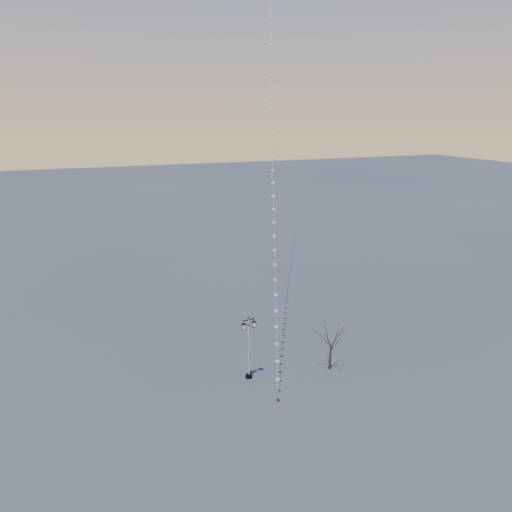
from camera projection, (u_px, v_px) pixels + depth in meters
name	position (u px, v px, depth m)	size (l,w,h in m)	color
ground	(271.00, 398.00, 29.63)	(300.00, 300.00, 0.00)	#4E4E4E
street_lamp	(249.00, 345.00, 31.23)	(1.17, 0.52, 4.64)	black
bare_tree	(331.00, 339.00, 32.37)	(2.12, 2.12, 3.51)	#423324
kite_train	(272.00, 120.00, 40.08)	(12.80, 31.55, 34.94)	#37281E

